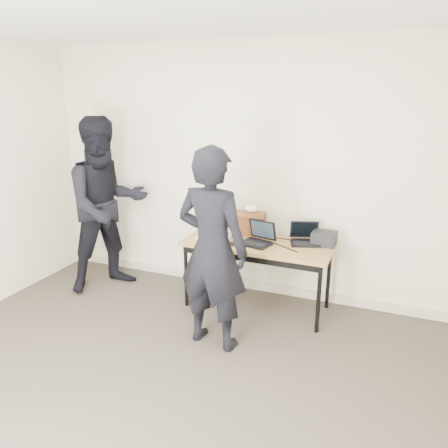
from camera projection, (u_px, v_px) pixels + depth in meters
The scene contains 13 objects.
room at pixel (114, 231), 2.73m from camera, with size 4.60×4.60×2.80m.
desk at pixel (257, 248), 4.42m from camera, with size 1.51×0.67×0.72m.
laptop_beige at pixel (216, 231), 4.58m from camera, with size 0.38×0.38×0.28m.
laptop_center at pixel (258, 238), 4.37m from camera, with size 0.35×0.34×0.23m.
laptop_right at pixel (305, 238), 4.39m from camera, with size 0.35×0.35×0.21m.
leather_satchel at pixel (248, 223), 4.63m from camera, with size 0.38×0.21×0.25m.
tissue at pixel (251, 209), 4.58m from camera, with size 0.13×0.10×0.08m, color white.
equipment_box at pixel (324, 238), 4.33m from camera, with size 0.23×0.19×0.13m, color black.
power_brick at pixel (231, 244), 4.33m from camera, with size 0.09×0.05×0.03m, color black.
cables at pixel (253, 242), 4.42m from camera, with size 0.98×0.41×0.01m.
person_typist at pixel (212, 250), 3.72m from camera, with size 0.65×0.43×1.79m, color black.
person_observer at pixel (107, 205), 4.85m from camera, with size 0.94×0.73×1.94m, color black.
baseboard at pixel (236, 282), 5.10m from camera, with size 4.50×0.03×0.10m, color beige.
Camera 1 is at (1.61, -2.15, 2.20)m, focal length 35.00 mm.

